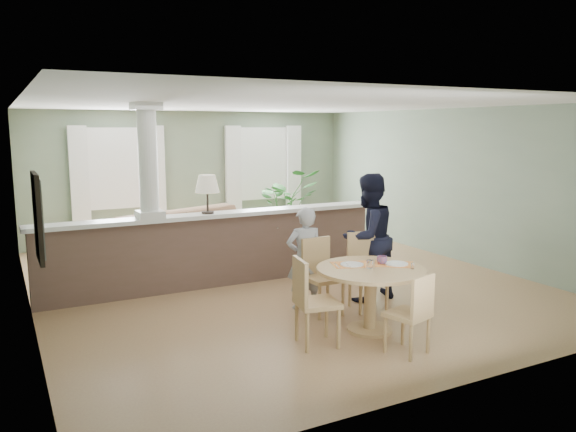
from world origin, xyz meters
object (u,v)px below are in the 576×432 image
houseplant (287,203)px  chair_far_boy (321,272)px  sofa (194,238)px  chair_near (413,311)px  man_person (368,237)px  chair_side (311,298)px  dining_table (371,281)px  chair_far_man (366,267)px  child_person (305,258)px

houseplant → chair_far_boy: bearing=-112.6°
sofa → chair_near: (0.75, -4.93, 0.03)m
chair_near → man_person: size_ratio=0.50×
chair_far_boy → chair_side: bearing=-128.3°
dining_table → chair_side: (-0.84, -0.07, -0.07)m
sofa → chair_far_boy: (0.60, -3.30, 0.08)m
chair_far_man → man_person: man_person is taller
chair_near → child_person: size_ratio=0.65×
chair_far_man → chair_near: bearing=-95.9°
houseplant → chair_near: 6.51m
chair_far_boy → chair_far_man: 0.64m
chair_far_man → chair_near: (-0.48, -1.52, -0.07)m
sofa → child_person: (0.49, -3.07, 0.22)m
chair_far_boy → chair_side: size_ratio=0.98×
houseplant → chair_side: 6.12m
chair_far_man → man_person: 0.48m
dining_table → chair_far_man: (0.45, 0.73, -0.05)m
chair_far_man → sofa: bearing=121.4°
chair_side → chair_far_boy: bearing=-26.1°
chair_side → chair_far_man: bearing=-48.1°
sofa → dining_table: size_ratio=2.47×
chair_far_man → child_person: bearing=166.3°
sofa → man_person: 3.48m
sofa → man_person: man_person is taller
chair_far_boy → chair_near: size_ratio=1.10×
houseplant → chair_near: houseplant is taller
dining_table → child_person: child_person is taller
dining_table → chair_near: size_ratio=1.44×
chair_far_boy → chair_side: 1.14m
houseplant → chair_side: (-2.59, -5.54, -0.21)m
chair_near → child_person: bearing=-98.2°
chair_side → houseplant: bearing=-14.9°
houseplant → dining_table: 5.75m
houseplant → dining_table: (-1.75, -5.48, -0.14)m
chair_far_man → chair_side: (-1.30, -0.80, -0.01)m
dining_table → chair_far_boy: chair_far_boy is taller
sofa → houseplant: houseplant is taller
chair_far_man → dining_table: bearing=-110.2°
sofa → chair_near: sofa is taller
dining_table → chair_far_man: bearing=58.2°
chair_far_boy → child_person: child_person is taller
dining_table → child_person: 1.12m
chair_far_boy → dining_table: bearing=-80.7°
chair_side → dining_table: bearing=-75.3°
dining_table → chair_side: bearing=-175.5°
man_person → chair_far_man: bearing=40.5°
child_person → houseplant: bearing=-103.9°
chair_far_man → chair_near: chair_far_man is taller
dining_table → sofa: bearing=100.5°
chair_far_boy → chair_far_man: chair_far_man is taller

